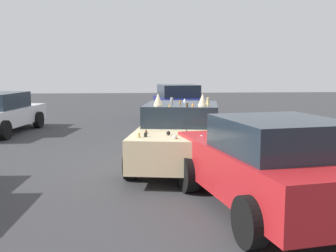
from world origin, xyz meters
TOP-DOWN VIEW (x-y plane):
  - ground_plane at (0.00, 0.00)m, footprint 60.00×60.00m
  - art_car_decorated at (0.04, -0.01)m, footprint 4.90×2.64m
  - parked_sedan_near_right at (-3.36, -0.97)m, footprint 4.21×2.48m
  - parked_sedan_near_left at (8.63, -0.93)m, footprint 4.20×2.32m

SIDE VIEW (x-z plane):
  - ground_plane at x=0.00m, z-range 0.00..0.00m
  - art_car_decorated at x=0.04m, z-range -0.12..1.55m
  - parked_sedan_near_right at x=-3.36m, z-range 0.00..1.49m
  - parked_sedan_near_left at x=8.63m, z-range -0.01..1.51m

